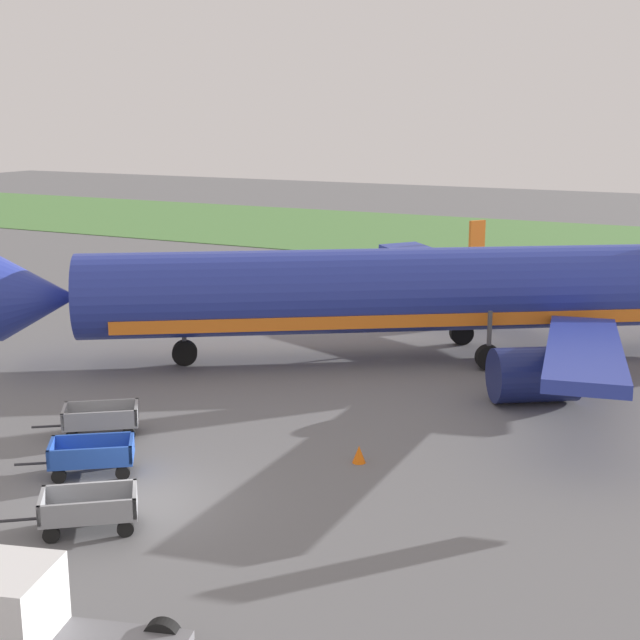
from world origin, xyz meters
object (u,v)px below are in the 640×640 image
object	(u,v)px
airplane	(444,291)
traffic_cone_near_plane	(359,454)
baggage_cart_second_in_row	(92,455)
baggage_cart_third_in_row	(101,419)
service_truck_beside_carts	(31,618)
baggage_cart_nearest	(89,509)

from	to	relation	value
airplane	traffic_cone_near_plane	size ratio (longest dim) A/B	59.33
airplane	baggage_cart_second_in_row	bearing A→B (deg)	-106.49
baggage_cart_third_in_row	service_truck_beside_carts	xyz separation A→B (m)	(7.48, -11.01, 0.50)
baggage_cart_third_in_row	airplane	bearing A→B (deg)	64.26
service_truck_beside_carts	traffic_cone_near_plane	size ratio (longest dim) A/B	8.38
baggage_cart_third_in_row	service_truck_beside_carts	distance (m)	13.32
service_truck_beside_carts	traffic_cone_near_plane	distance (m)	12.85
baggage_cart_second_in_row	service_truck_beside_carts	distance (m)	9.95
airplane	baggage_cart_nearest	xyz separation A→B (m)	(-2.76, -20.62, -2.45)
baggage_cart_nearest	baggage_cart_third_in_row	bearing A→B (deg)	127.40
traffic_cone_near_plane	airplane	bearing A→B (deg)	97.53
baggage_cart_nearest	traffic_cone_near_plane	distance (m)	8.75
airplane	baggage_cart_second_in_row	size ratio (longest dim) A/B	10.05
baggage_cart_nearest	baggage_cart_third_in_row	world-z (taller)	same
baggage_cart_nearest	baggage_cart_third_in_row	xyz separation A→B (m)	(-4.41, 5.76, 0.00)
service_truck_beside_carts	airplane	bearing A→B (deg)	90.70
airplane	traffic_cone_near_plane	bearing A→B (deg)	-82.47
baggage_cart_nearest	baggage_cart_second_in_row	world-z (taller)	same
airplane	service_truck_beside_carts	xyz separation A→B (m)	(0.32, -25.87, -1.95)
baggage_cart_second_in_row	service_truck_beside_carts	bearing A→B (deg)	-56.15
baggage_cart_third_in_row	baggage_cart_second_in_row	bearing A→B (deg)	-54.76
baggage_cart_third_in_row	traffic_cone_near_plane	xyz separation A→B (m)	(8.90, 1.74, -0.32)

